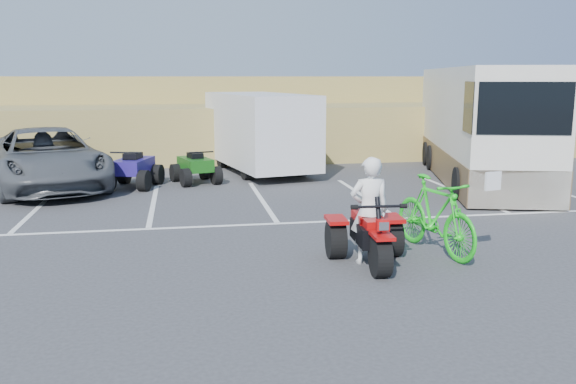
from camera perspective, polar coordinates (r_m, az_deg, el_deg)
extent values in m
plane|color=#37373A|center=(10.72, 1.08, -5.97)|extent=(100.00, 100.00, 0.00)
cube|color=white|center=(15.76, -22.34, -1.35)|extent=(0.12, 5.00, 0.01)
cube|color=white|center=(15.40, -12.49, -1.05)|extent=(0.12, 5.00, 0.01)
cube|color=white|center=(15.51, -2.48, -0.72)|extent=(0.12, 5.00, 0.01)
cube|color=white|center=(16.08, 7.10, -0.38)|extent=(0.12, 5.00, 0.01)
cube|color=white|center=(17.07, 15.79, -0.07)|extent=(0.12, 5.00, 0.01)
cube|color=white|center=(18.40, 23.39, 0.21)|extent=(0.12, 5.00, 0.01)
cube|color=white|center=(13.00, -0.96, -2.96)|extent=(28.00, 0.12, 0.01)
cube|color=#988B45|center=(24.25, -5.33, 5.76)|extent=(40.00, 6.00, 2.00)
cube|color=#988B45|center=(27.67, -5.99, 8.43)|extent=(40.00, 4.00, 2.20)
imported|color=white|center=(10.19, 7.63, -1.72)|extent=(0.68, 0.47, 1.80)
imported|color=#14BF19|center=(11.04, 13.58, -2.12)|extent=(1.12, 2.35, 1.36)
imported|color=#4B4F54|center=(18.34, -21.65, 2.94)|extent=(4.55, 6.60, 1.67)
cube|color=silver|center=(19.97, -2.68, 5.91)|extent=(3.26, 5.79, 2.27)
cylinder|color=black|center=(20.09, -2.65, 2.81)|extent=(2.09, 1.04, 0.64)
cube|color=silver|center=(19.31, 17.48, 6.12)|extent=(4.62, 9.43, 3.30)
cube|color=brown|center=(19.43, 17.28, 2.62)|extent=(4.67, 9.44, 0.92)
cube|color=black|center=(14.82, 21.33, 7.29)|extent=(2.04, 0.57, 1.19)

